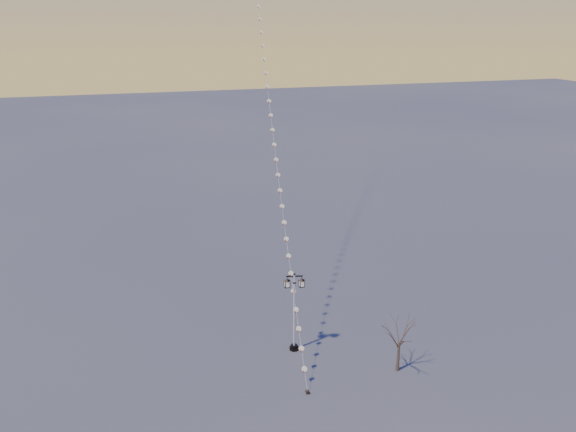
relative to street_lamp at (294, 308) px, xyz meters
name	(u,v)px	position (x,y,z in m)	size (l,w,h in m)	color
ground	(314,381)	(0.14, -3.61, -3.13)	(300.00, 300.00, 0.00)	#4F5250
street_lamp	(294,308)	(0.00, 0.00, 0.00)	(1.41, 0.71, 5.65)	black
bare_tree	(400,335)	(5.56, -4.10, -0.55)	(2.24, 2.24, 3.72)	brown
kite_train	(268,66)	(2.12, 14.13, 14.25)	(6.09, 38.19, 34.91)	black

